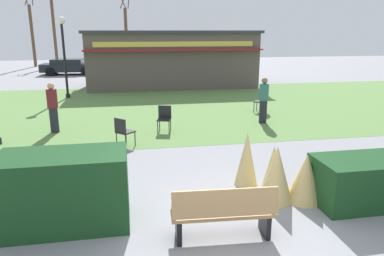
{
  "coord_description": "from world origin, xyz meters",
  "views": [
    {
      "loc": [
        -1.47,
        -5.01,
        3.34
      ],
      "look_at": [
        -0.02,
        3.17,
        1.08
      ],
      "focal_mm": 33.63,
      "sensor_mm": 36.0,
      "label": 1
    }
  ],
  "objects_px": {
    "cafe_chair_center": "(164,117)",
    "parked_car_west_slot": "(69,66)",
    "cafe_chair_west": "(123,130)",
    "tree_left_bg": "(126,37)",
    "lamppost_far": "(64,47)",
    "person_strolling": "(264,100)",
    "tree_center_bg": "(32,34)",
    "cafe_chair_east": "(262,100)",
    "tree_right_bg": "(54,30)",
    "person_standing": "(53,107)",
    "parked_car_center_slot": "(137,65)",
    "food_kiosk": "(171,58)",
    "park_bench": "(223,213)"
  },
  "relations": [
    {
      "from": "lamppost_far",
      "to": "cafe_chair_west",
      "type": "xyz_separation_m",
      "value": [
        2.87,
        -8.78,
        -2.0
      ]
    },
    {
      "from": "cafe_chair_west",
      "to": "cafe_chair_center",
      "type": "height_order",
      "value": "same"
    },
    {
      "from": "cafe_chair_center",
      "to": "tree_right_bg",
      "type": "distance_m",
      "value": 26.84
    },
    {
      "from": "tree_left_bg",
      "to": "tree_right_bg",
      "type": "xyz_separation_m",
      "value": [
        -6.76,
        3.62,
        0.58
      ]
    },
    {
      "from": "parked_car_west_slot",
      "to": "tree_center_bg",
      "type": "xyz_separation_m",
      "value": [
        -4.18,
        7.32,
        2.35
      ]
    },
    {
      "from": "person_standing",
      "to": "parked_car_west_slot",
      "type": "relative_size",
      "value": 0.4
    },
    {
      "from": "park_bench",
      "to": "person_standing",
      "type": "bearing_deg",
      "value": 118.42
    },
    {
      "from": "lamppost_far",
      "to": "tree_center_bg",
      "type": "xyz_separation_m",
      "value": [
        -5.6,
        17.9,
        0.46
      ]
    },
    {
      "from": "lamppost_far",
      "to": "parked_car_center_slot",
      "type": "relative_size",
      "value": 0.92
    },
    {
      "from": "lamppost_far",
      "to": "tree_right_bg",
      "type": "distance_m",
      "value": 18.58
    },
    {
      "from": "food_kiosk",
      "to": "tree_left_bg",
      "type": "relative_size",
      "value": 1.62
    },
    {
      "from": "lamppost_far",
      "to": "person_standing",
      "type": "height_order",
      "value": "lamppost_far"
    },
    {
      "from": "cafe_chair_west",
      "to": "parked_car_center_slot",
      "type": "distance_m",
      "value": 19.4
    },
    {
      "from": "cafe_chair_center",
      "to": "parked_car_west_slot",
      "type": "relative_size",
      "value": 0.21
    },
    {
      "from": "parked_car_west_slot",
      "to": "cafe_chair_west",
      "type": "bearing_deg",
      "value": -77.49
    },
    {
      "from": "lamppost_far",
      "to": "cafe_chair_east",
      "type": "distance_m",
      "value": 10.15
    },
    {
      "from": "person_strolling",
      "to": "person_standing",
      "type": "height_order",
      "value": "same"
    },
    {
      "from": "cafe_chair_east",
      "to": "tree_right_bg",
      "type": "distance_m",
      "value": 26.4
    },
    {
      "from": "lamppost_far",
      "to": "person_strolling",
      "type": "relative_size",
      "value": 2.37
    },
    {
      "from": "cafe_chair_east",
      "to": "tree_left_bg",
      "type": "distance_m",
      "value": 20.47
    },
    {
      "from": "cafe_chair_east",
      "to": "cafe_chair_center",
      "type": "relative_size",
      "value": 1.0
    },
    {
      "from": "tree_left_bg",
      "to": "parked_car_west_slot",
      "type": "bearing_deg",
      "value": -138.67
    },
    {
      "from": "park_bench",
      "to": "lamppost_far",
      "type": "relative_size",
      "value": 0.43
    },
    {
      "from": "tree_right_bg",
      "to": "parked_car_center_slot",
      "type": "bearing_deg",
      "value": -45.26
    },
    {
      "from": "lamppost_far",
      "to": "tree_right_bg",
      "type": "bearing_deg",
      "value": 101.35
    },
    {
      "from": "park_bench",
      "to": "food_kiosk",
      "type": "relative_size",
      "value": 0.17
    },
    {
      "from": "cafe_chair_west",
      "to": "tree_left_bg",
      "type": "bearing_deg",
      "value": 89.42
    },
    {
      "from": "lamppost_far",
      "to": "cafe_chair_center",
      "type": "xyz_separation_m",
      "value": [
        4.24,
        -7.3,
        -2.0
      ]
    },
    {
      "from": "parked_car_center_slot",
      "to": "tree_left_bg",
      "type": "xyz_separation_m",
      "value": [
        -0.78,
        3.98,
        2.16
      ]
    },
    {
      "from": "cafe_chair_west",
      "to": "person_standing",
      "type": "relative_size",
      "value": 0.53
    },
    {
      "from": "park_bench",
      "to": "parked_car_west_slot",
      "type": "height_order",
      "value": "parked_car_west_slot"
    },
    {
      "from": "lamppost_far",
      "to": "cafe_chair_east",
      "type": "bearing_deg",
      "value": -30.34
    },
    {
      "from": "cafe_chair_center",
      "to": "tree_right_bg",
      "type": "bearing_deg",
      "value": 107.2
    },
    {
      "from": "park_bench",
      "to": "parked_car_center_slot",
      "type": "xyz_separation_m",
      "value": [
        -0.62,
        24.6,
        0.16
      ]
    },
    {
      "from": "food_kiosk",
      "to": "person_strolling",
      "type": "xyz_separation_m",
      "value": [
        2.2,
        -10.19,
        -0.82
      ]
    },
    {
      "from": "lamppost_far",
      "to": "cafe_chair_east",
      "type": "relative_size",
      "value": 4.5
    },
    {
      "from": "parked_car_west_slot",
      "to": "tree_center_bg",
      "type": "bearing_deg",
      "value": 119.72
    },
    {
      "from": "tree_right_bg",
      "to": "person_standing",
      "type": "bearing_deg",
      "value": -80.39
    },
    {
      "from": "tree_left_bg",
      "to": "person_strolling",
      "type": "bearing_deg",
      "value": -77.13
    },
    {
      "from": "park_bench",
      "to": "tree_left_bg",
      "type": "bearing_deg",
      "value": 92.8
    },
    {
      "from": "cafe_chair_center",
      "to": "tree_center_bg",
      "type": "relative_size",
      "value": 0.13
    },
    {
      "from": "parked_car_center_slot",
      "to": "tree_left_bg",
      "type": "distance_m",
      "value": 4.6
    },
    {
      "from": "parked_car_center_slot",
      "to": "food_kiosk",
      "type": "bearing_deg",
      "value": -75.16
    },
    {
      "from": "parked_car_west_slot",
      "to": "tree_center_bg",
      "type": "distance_m",
      "value": 8.75
    },
    {
      "from": "person_strolling",
      "to": "tree_center_bg",
      "type": "relative_size",
      "value": 0.25
    },
    {
      "from": "cafe_chair_west",
      "to": "parked_car_center_slot",
      "type": "relative_size",
      "value": 0.21
    },
    {
      "from": "cafe_chair_east",
      "to": "person_strolling",
      "type": "relative_size",
      "value": 0.53
    },
    {
      "from": "tree_left_bg",
      "to": "cafe_chair_center",
      "type": "bearing_deg",
      "value": -87.04
    },
    {
      "from": "parked_car_center_slot",
      "to": "cafe_chair_center",
      "type": "bearing_deg",
      "value": -88.86
    },
    {
      "from": "cafe_chair_west",
      "to": "parked_car_west_slot",
      "type": "xyz_separation_m",
      "value": [
        -4.3,
        19.37,
        0.12
      ]
    }
  ]
}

